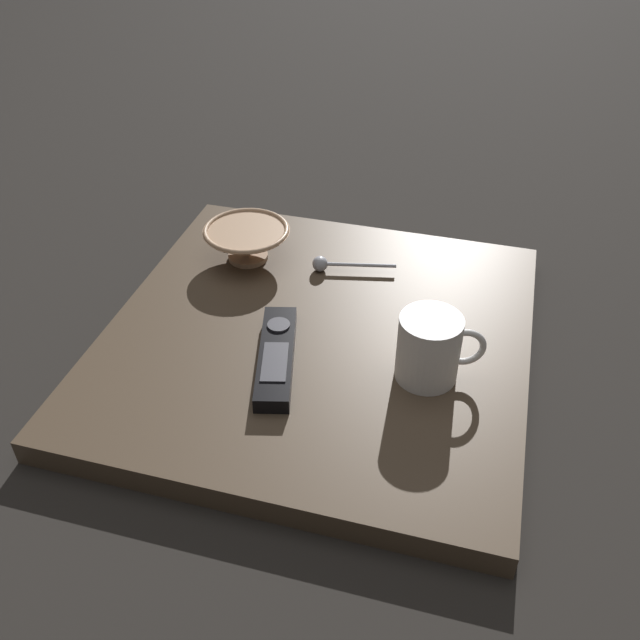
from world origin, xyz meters
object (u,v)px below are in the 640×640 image
object	(u,v)px
cereal_bowl	(247,241)
coffee_mug	(430,348)
teaspoon	(328,264)
tv_remote_near	(276,356)

from	to	relation	value
cereal_bowl	coffee_mug	distance (m)	0.39
teaspoon	tv_remote_near	distance (m)	0.24
cereal_bowl	tv_remote_near	xyz separation A→B (m)	(-0.13, 0.24, -0.02)
tv_remote_near	coffee_mug	bearing A→B (deg)	-171.58
coffee_mug	teaspoon	size ratio (longest dim) A/B	0.87
coffee_mug	tv_remote_near	size ratio (longest dim) A/B	0.58
teaspoon	tv_remote_near	world-z (taller)	same
teaspoon	tv_remote_near	size ratio (longest dim) A/B	0.67
coffee_mug	tv_remote_near	xyz separation A→B (m)	(0.20, 0.03, -0.04)
teaspoon	tv_remote_near	xyz separation A→B (m)	(0.01, 0.24, -0.00)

